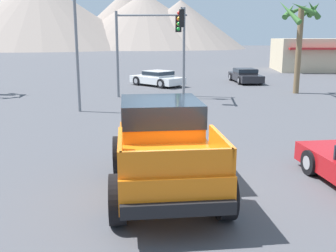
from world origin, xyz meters
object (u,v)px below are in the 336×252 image
(orange_pickup_truck, at_px, (163,141))
(traffic_light_main, at_px, (183,35))
(parked_car_white, at_px, (157,78))
(street_lamp_post, at_px, (75,17))
(palm_tree_short, at_px, (301,23))
(traffic_light_crosswalk, at_px, (145,37))
(parked_car_dark, at_px, (245,75))

(orange_pickup_truck, relative_size, traffic_light_main, 1.01)
(parked_car_white, relative_size, street_lamp_post, 0.60)
(orange_pickup_truck, bearing_deg, palm_tree_short, 56.35)
(parked_car_white, relative_size, traffic_light_crosswalk, 0.87)
(parked_car_white, xyz_separation_m, traffic_light_main, (2.14, -6.22, 3.07))
(parked_car_dark, xyz_separation_m, traffic_light_main, (-4.60, -9.06, 3.09))
(traffic_light_main, xyz_separation_m, palm_tree_short, (7.19, 3.07, 0.72))
(parked_car_dark, distance_m, traffic_light_crosswalk, 11.32)
(traffic_light_main, height_order, traffic_light_crosswalk, traffic_light_main)
(parked_car_white, bearing_deg, parked_car_dark, -27.65)
(palm_tree_short, bearing_deg, traffic_light_main, -156.89)
(parked_car_dark, relative_size, palm_tree_short, 0.81)
(parked_car_dark, relative_size, traffic_light_crosswalk, 0.94)
(orange_pickup_truck, relative_size, palm_tree_short, 0.91)
(orange_pickup_truck, relative_size, street_lamp_post, 0.72)
(orange_pickup_truck, bearing_deg, traffic_light_main, 79.72)
(traffic_light_main, relative_size, street_lamp_post, 0.71)
(parked_car_white, bearing_deg, palm_tree_short, -69.16)
(parked_car_white, height_order, traffic_light_crosswalk, traffic_light_crosswalk)
(traffic_light_main, height_order, palm_tree_short, palm_tree_short)
(parked_car_white, xyz_separation_m, parked_car_dark, (6.74, 2.84, -0.02))
(traffic_light_crosswalk, distance_m, palm_tree_short, 9.77)
(street_lamp_post, bearing_deg, parked_car_white, 75.70)
(traffic_light_crosswalk, bearing_deg, parked_car_white, 89.37)
(traffic_light_crosswalk, distance_m, street_lamp_post, 5.52)
(parked_car_white, distance_m, palm_tree_short, 10.55)
(parked_car_dark, bearing_deg, palm_tree_short, 104.03)
(traffic_light_main, bearing_deg, street_lamp_post, -48.43)
(parked_car_white, distance_m, parked_car_dark, 7.31)
(parked_car_dark, distance_m, traffic_light_main, 10.62)
(palm_tree_short, bearing_deg, traffic_light_crosswalk, -164.80)
(parked_car_dark, bearing_deg, street_lamp_post, 45.38)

